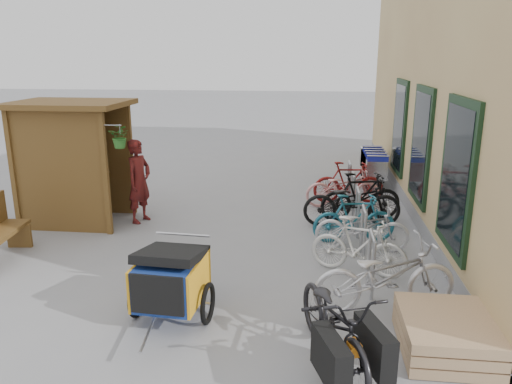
# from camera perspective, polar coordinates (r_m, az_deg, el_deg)

# --- Properties ---
(ground) EXTENTS (80.00, 80.00, 0.00)m
(ground) POSITION_cam_1_polar(r_m,az_deg,el_deg) (7.51, -5.19, -10.32)
(ground) COLOR gray
(kiosk) EXTENTS (2.49, 1.65, 2.40)m
(kiosk) POSITION_cam_1_polar(r_m,az_deg,el_deg) (10.37, -20.63, 5.00)
(kiosk) COLOR brown
(kiosk) RESTS_ON ground
(bike_rack) EXTENTS (0.05, 5.35, 0.86)m
(bike_rack) POSITION_cam_1_polar(r_m,az_deg,el_deg) (9.46, 11.54, -1.71)
(bike_rack) COLOR #A5A8AD
(bike_rack) RESTS_ON ground
(pallet_stack) EXTENTS (1.00, 1.20, 0.40)m
(pallet_stack) POSITION_cam_1_polar(r_m,az_deg,el_deg) (6.24, 20.91, -14.92)
(pallet_stack) COLOR tan
(pallet_stack) RESTS_ON ground
(shopping_carts) EXTENTS (0.52, 2.07, 0.94)m
(shopping_carts) POSITION_cam_1_polar(r_m,az_deg,el_deg) (13.35, 13.19, 3.32)
(shopping_carts) COLOR silver
(shopping_carts) RESTS_ON ground
(child_trailer) EXTENTS (1.04, 1.72, 1.00)m
(child_trailer) POSITION_cam_1_polar(r_m,az_deg,el_deg) (6.43, -9.69, -9.66)
(child_trailer) COLOR #1B3C98
(child_trailer) RESTS_ON ground
(cargo_bike) EXTENTS (1.25, 1.99, 0.99)m
(cargo_bike) POSITION_cam_1_polar(r_m,az_deg,el_deg) (5.54, 9.08, -14.72)
(cargo_bike) COLOR black
(cargo_bike) RESTS_ON ground
(person_kiosk) EXTENTS (0.58, 0.71, 1.67)m
(person_kiosk) POSITION_cam_1_polar(r_m,az_deg,el_deg) (10.14, -13.21, 1.21)
(person_kiosk) COLOR maroon
(person_kiosk) RESTS_ON ground
(bike_0) EXTENTS (2.01, 1.12, 1.00)m
(bike_0) POSITION_cam_1_polar(r_m,az_deg,el_deg) (6.73, 14.52, -9.28)
(bike_0) COLOR silver
(bike_0) RESTS_ON ground
(bike_1) EXTENTS (1.54, 0.86, 0.89)m
(bike_1) POSITION_cam_1_polar(r_m,az_deg,el_deg) (7.77, 11.64, -6.09)
(bike_1) COLOR silver
(bike_1) RESTS_ON ground
(bike_2) EXTENTS (1.60, 0.60, 0.83)m
(bike_2) POSITION_cam_1_polar(r_m,az_deg,el_deg) (8.70, 12.02, -3.96)
(bike_2) COLOR silver
(bike_2) RESTS_ON ground
(bike_3) EXTENTS (1.53, 0.67, 0.89)m
(bike_3) POSITION_cam_1_polar(r_m,az_deg,el_deg) (9.03, 11.16, -2.99)
(bike_3) COLOR #206980
(bike_3) RESTS_ON ground
(bike_4) EXTENTS (1.95, 0.85, 0.99)m
(bike_4) POSITION_cam_1_polar(r_m,az_deg,el_deg) (9.86, 10.92, -1.10)
(bike_4) COLOR black
(bike_4) RESTS_ON ground
(bike_5) EXTENTS (1.73, 0.87, 1.00)m
(bike_5) POSITION_cam_1_polar(r_m,az_deg,el_deg) (10.22, 11.91, -0.53)
(bike_5) COLOR black
(bike_5) RESTS_ON ground
(bike_6) EXTENTS (1.72, 0.86, 0.86)m
(bike_6) POSITION_cam_1_polar(r_m,az_deg,el_deg) (11.12, 9.90, 0.50)
(bike_6) COLOR pink
(bike_6) RESTS_ON ground
(bike_7) EXTENTS (1.63, 0.62, 0.95)m
(bike_7) POSITION_cam_1_polar(r_m,az_deg,el_deg) (11.40, 10.54, 1.07)
(bike_7) COLOR maroon
(bike_7) RESTS_ON ground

